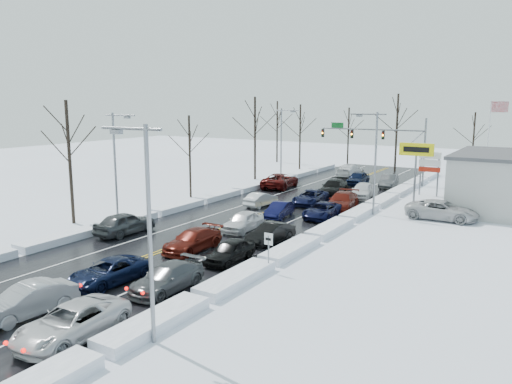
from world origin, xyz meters
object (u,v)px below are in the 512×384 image
Objects in this scene: tires_plus_sign at (416,154)px; oncoming_car_0 at (261,206)px; traffic_signal_mast at (383,138)px; flagpole at (490,137)px.

oncoming_car_0 is (-12.36, -8.10, -4.99)m from tires_plus_sign.
tires_plus_sign is at bearing -143.33° from oncoming_car_0.
traffic_signal_mast is at bearing 120.46° from tires_plus_sign.
flagpole reaches higher than oncoming_car_0.
traffic_signal_mast is 3.30× the size of oncoming_car_0.
traffic_signal_mast is 11.90m from flagpole.
traffic_signal_mast is at bearing -101.36° from oncoming_car_0.
tires_plus_sign is 15.59m from oncoming_car_0.
flagpole is at bearing 71.56° from tires_plus_sign.
flagpole is at bearing 9.73° from traffic_signal_mast.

